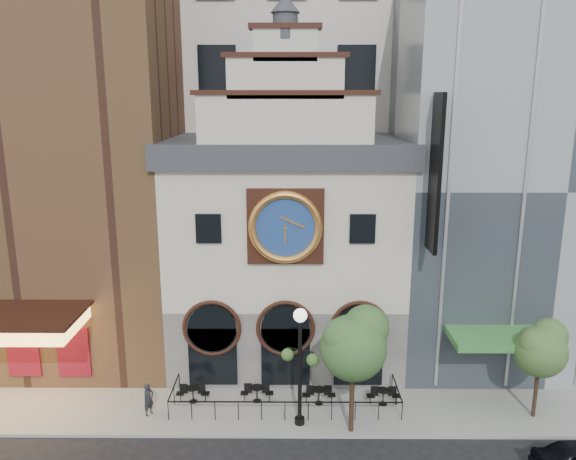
{
  "coord_description": "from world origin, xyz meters",
  "views": [
    {
      "loc": [
        0.27,
        -21.54,
        14.56
      ],
      "look_at": [
        0.11,
        6.0,
        7.88
      ],
      "focal_mm": 35.0,
      "sensor_mm": 36.0,
      "label": 1
    }
  ],
  "objects_px": {
    "bistro_0": "(193,393)",
    "bistro_1": "(257,393)",
    "bistro_3": "(383,395)",
    "pedestrian": "(148,399)",
    "tree_right": "(541,347)",
    "bistro_2": "(319,395)",
    "tree_left": "(355,342)",
    "lamppost": "(300,354)"
  },
  "relations": [
    {
      "from": "bistro_0",
      "to": "bistro_3",
      "type": "height_order",
      "value": "same"
    },
    {
      "from": "bistro_0",
      "to": "tree_left",
      "type": "distance_m",
      "value": 8.59
    },
    {
      "from": "bistro_2",
      "to": "tree_right",
      "type": "bearing_deg",
      "value": -5.62
    },
    {
      "from": "bistro_0",
      "to": "bistro_3",
      "type": "xyz_separation_m",
      "value": [
        9.1,
        -0.16,
        0.0
      ]
    },
    {
      "from": "tree_left",
      "to": "bistro_3",
      "type": "bearing_deg",
      "value": 51.22
    },
    {
      "from": "bistro_2",
      "to": "lamppost",
      "type": "relative_size",
      "value": 0.29
    },
    {
      "from": "bistro_1",
      "to": "bistro_3",
      "type": "bearing_deg",
      "value": -2.15
    },
    {
      "from": "lamppost",
      "to": "tree_left",
      "type": "height_order",
      "value": "tree_left"
    },
    {
      "from": "bistro_1",
      "to": "bistro_3",
      "type": "height_order",
      "value": "same"
    },
    {
      "from": "pedestrian",
      "to": "tree_right",
      "type": "relative_size",
      "value": 0.33
    },
    {
      "from": "tree_left",
      "to": "pedestrian",
      "type": "bearing_deg",
      "value": 172.72
    },
    {
      "from": "bistro_3",
      "to": "tree_right",
      "type": "height_order",
      "value": "tree_right"
    },
    {
      "from": "pedestrian",
      "to": "tree_left",
      "type": "height_order",
      "value": "tree_left"
    },
    {
      "from": "bistro_2",
      "to": "pedestrian",
      "type": "bearing_deg",
      "value": -172.88
    },
    {
      "from": "bistro_0",
      "to": "tree_right",
      "type": "distance_m",
      "value": 16.21
    },
    {
      "from": "bistro_1",
      "to": "bistro_3",
      "type": "xyz_separation_m",
      "value": [
        6.03,
        -0.23,
        0.0
      ]
    },
    {
      "from": "bistro_3",
      "to": "tree_right",
      "type": "distance_m",
      "value": 7.47
    },
    {
      "from": "bistro_3",
      "to": "pedestrian",
      "type": "xyz_separation_m",
      "value": [
        -10.94,
        -0.93,
        0.31
      ]
    },
    {
      "from": "bistro_2",
      "to": "tree_right",
      "type": "height_order",
      "value": "tree_right"
    },
    {
      "from": "pedestrian",
      "to": "tree_right",
      "type": "height_order",
      "value": "tree_right"
    },
    {
      "from": "bistro_0",
      "to": "bistro_1",
      "type": "xyz_separation_m",
      "value": [
        3.08,
        0.06,
        0.0
      ]
    },
    {
      "from": "bistro_3",
      "to": "lamppost",
      "type": "xyz_separation_m",
      "value": [
        -4.0,
        -1.64,
        2.94
      ]
    },
    {
      "from": "bistro_3",
      "to": "tree_right",
      "type": "xyz_separation_m",
      "value": [
        6.81,
        -0.92,
        2.95
      ]
    },
    {
      "from": "pedestrian",
      "to": "tree_right",
      "type": "distance_m",
      "value": 17.94
    },
    {
      "from": "bistro_2",
      "to": "tree_left",
      "type": "relative_size",
      "value": 0.28
    },
    {
      "from": "bistro_3",
      "to": "lamppost",
      "type": "relative_size",
      "value": 0.29
    },
    {
      "from": "bistro_0",
      "to": "pedestrian",
      "type": "height_order",
      "value": "pedestrian"
    },
    {
      "from": "tree_right",
      "to": "bistro_3",
      "type": "bearing_deg",
      "value": 172.33
    },
    {
      "from": "bistro_1",
      "to": "lamppost",
      "type": "bearing_deg",
      "value": -42.72
    },
    {
      "from": "bistro_1",
      "to": "pedestrian",
      "type": "distance_m",
      "value": 5.06
    },
    {
      "from": "bistro_1",
      "to": "pedestrian",
      "type": "relative_size",
      "value": 1.02
    },
    {
      "from": "tree_left",
      "to": "tree_right",
      "type": "xyz_separation_m",
      "value": [
        8.5,
        1.2,
        -0.78
      ]
    },
    {
      "from": "bistro_1",
      "to": "bistro_2",
      "type": "xyz_separation_m",
      "value": [
        2.97,
        -0.17,
        0.0
      ]
    },
    {
      "from": "bistro_2",
      "to": "tree_left",
      "type": "distance_m",
      "value": 4.52
    },
    {
      "from": "bistro_3",
      "to": "pedestrian",
      "type": "bearing_deg",
      "value": -175.13
    },
    {
      "from": "tree_right",
      "to": "tree_left",
      "type": "bearing_deg",
      "value": -171.99
    },
    {
      "from": "bistro_2",
      "to": "tree_right",
      "type": "relative_size",
      "value": 0.34
    },
    {
      "from": "pedestrian",
      "to": "tree_right",
      "type": "xyz_separation_m",
      "value": [
        17.75,
        0.02,
        2.64
      ]
    },
    {
      "from": "bistro_0",
      "to": "bistro_1",
      "type": "relative_size",
      "value": 1.0
    },
    {
      "from": "pedestrian",
      "to": "bistro_0",
      "type": "bearing_deg",
      "value": -26.37
    },
    {
      "from": "tree_left",
      "to": "bistro_1",
      "type": "bearing_deg",
      "value": 151.61
    },
    {
      "from": "pedestrian",
      "to": "bistro_3",
      "type": "bearing_deg",
      "value": -52.19
    }
  ]
}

